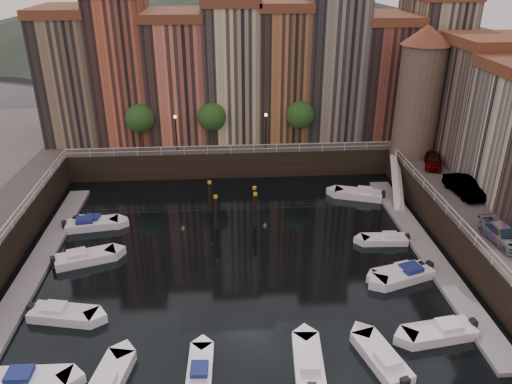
{
  "coord_description": "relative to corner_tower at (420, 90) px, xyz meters",
  "views": [
    {
      "loc": [
        -0.86,
        -36.2,
        22.84
      ],
      "look_at": [
        1.97,
        4.0,
        3.82
      ],
      "focal_mm": 35.0,
      "sensor_mm": 36.0,
      "label": 1
    }
  ],
  "objects": [
    {
      "name": "boat_left_2",
      "position": [
        -32.58,
        -14.93,
        -9.8
      ],
      "size": [
        5.18,
        3.22,
        1.16
      ],
      "rotation": [
        0.0,
        0.0,
        0.31
      ],
      "color": "white",
      "rests_on": "ground"
    },
    {
      "name": "ground",
      "position": [
        -20.0,
        -14.5,
        -10.19
      ],
      "size": [
        200.0,
        200.0,
        0.0
      ],
      "primitive_type": "plane",
      "color": "black",
      "rests_on": "ground"
    },
    {
      "name": "boat_left_3",
      "position": [
        -32.83,
        -8.66,
        -9.85
      ],
      "size": [
        4.57,
        2.16,
        1.03
      ],
      "rotation": [
        0.0,
        0.0,
        -0.13
      ],
      "color": "white",
      "rests_on": "ground"
    },
    {
      "name": "street_lamps",
      "position": [
        -21.0,
        2.7,
        -4.3
      ],
      "size": [
        10.36,
        0.36,
        4.18
      ],
      "color": "black",
      "rests_on": "quay_far"
    },
    {
      "name": "boat_left_4",
      "position": [
        -33.32,
        -9.13,
        -9.81
      ],
      "size": [
        5.1,
        2.51,
        1.14
      ],
      "rotation": [
        0.0,
        0.0,
        0.16
      ],
      "color": "white",
      "rests_on": "ground"
    },
    {
      "name": "car_c",
      "position": [
        0.16,
        -19.24,
        -6.54
      ],
      "size": [
        2.31,
        4.66,
        1.3
      ],
      "primitive_type": "imported",
      "rotation": [
        0.0,
        0.0,
        0.11
      ],
      "color": "gray",
      "rests_on": "quay_right"
    },
    {
      "name": "boat_right_3",
      "position": [
        -6.82,
        -13.66,
        -9.87
      ],
      "size": [
        4.21,
        1.69,
        0.96
      ],
      "rotation": [
        0.0,
        0.0,
        3.1
      ],
      "color": "white",
      "rests_on": "ground"
    },
    {
      "name": "promenade_trees",
      "position": [
        -21.33,
        3.7,
        -3.61
      ],
      "size": [
        21.2,
        3.2,
        5.2
      ],
      "color": "black",
      "rests_on": "quay_far"
    },
    {
      "name": "car_b",
      "position": [
        0.99,
        -10.82,
        -6.4
      ],
      "size": [
        2.21,
        4.98,
        1.59
      ],
      "primitive_type": "imported",
      "rotation": [
        0.0,
        0.0,
        0.11
      ],
      "color": "gray",
      "rests_on": "quay_right"
    },
    {
      "name": "mooring_pilings",
      "position": [
        -20.0,
        -8.95,
        -8.54
      ],
      "size": [
        4.57,
        3.54,
        3.78
      ],
      "color": "black",
      "rests_on": "ground"
    },
    {
      "name": "boat_left_1",
      "position": [
        -32.38,
        -22.1,
        -9.81
      ],
      "size": [
        5.04,
        2.71,
        1.13
      ],
      "rotation": [
        0.0,
        0.0,
        -0.21
      ],
      "color": "white",
      "rests_on": "ground"
    },
    {
      "name": "railings",
      "position": [
        -20.0,
        -9.62,
        -6.41
      ],
      "size": [
        36.08,
        34.04,
        0.52
      ],
      "color": "white",
      "rests_on": "ground"
    },
    {
      "name": "far_terrace",
      "position": [
        -16.69,
        9.0,
        0.76
      ],
      "size": [
        48.7,
        10.3,
        17.5
      ],
      "color": "#7E6C50",
      "rests_on": "quay_far"
    },
    {
      "name": "dock_right",
      "position": [
        -3.8,
        -15.5,
        -10.02
      ],
      "size": [
        2.0,
        28.0,
        0.35
      ],
      "primitive_type": "cube",
      "color": "gray",
      "rests_on": "ground"
    },
    {
      "name": "boat_right_2",
      "position": [
        -7.28,
        -18.71,
        -9.86
      ],
      "size": [
        4.46,
        2.57,
        1.0
      ],
      "rotation": [
        0.0,
        0.0,
        3.4
      ],
      "color": "white",
      "rests_on": "ground"
    },
    {
      "name": "mountains",
      "position": [
        -18.28,
        95.5,
        -2.28
      ],
      "size": [
        145.0,
        100.0,
        18.0
      ],
      "color": "#2D382D",
      "rests_on": "ground"
    },
    {
      "name": "boat_near_1",
      "position": [
        -22.64,
        -27.87,
        -9.88
      ],
      "size": [
        1.64,
        4.12,
        0.94
      ],
      "rotation": [
        0.0,
        0.0,
        1.53
      ],
      "color": "white",
      "rests_on": "ground"
    },
    {
      "name": "gangway",
      "position": [
        -2.9,
        -4.5,
        -8.28
      ],
      "size": [
        2.78,
        8.32,
        3.73
      ],
      "color": "white",
      "rests_on": "ground"
    },
    {
      "name": "boat_left_0",
      "position": [
        -32.61,
        -28.08,
        -9.82
      ],
      "size": [
        4.86,
        1.86,
        1.11
      ],
      "rotation": [
        0.0,
        0.0,
        -0.02
      ],
      "color": "white",
      "rests_on": "ground"
    },
    {
      "name": "corner_tower",
      "position": [
        0.0,
        0.0,
        0.0
      ],
      "size": [
        5.2,
        5.2,
        13.8
      ],
      "color": "#6B5B4C",
      "rests_on": "quay_right"
    },
    {
      "name": "boat_right_4",
      "position": [
        -6.74,
        -4.5,
        -9.79
      ],
      "size": [
        5.27,
        3.32,
        1.19
      ],
      "rotation": [
        0.0,
        0.0,
        2.82
      ],
      "color": "white",
      "rests_on": "ground"
    },
    {
      "name": "car_a",
      "position": [
        0.83,
        -4.07,
        -6.51
      ],
      "size": [
        2.9,
        4.35,
        1.38
      ],
      "primitive_type": "imported",
      "rotation": [
        0.0,
        0.0,
        -0.34
      ],
      "color": "gray",
      "rests_on": "quay_right"
    },
    {
      "name": "boat_near_2",
      "position": [
        -16.04,
        -27.84,
        -9.82
      ],
      "size": [
        2.09,
        4.88,
        1.1
      ],
      "rotation": [
        0.0,
        0.0,
        1.49
      ],
      "color": "white",
      "rests_on": "ground"
    },
    {
      "name": "boat_right_0",
      "position": [
        -6.84,
        -25.77,
        -9.8
      ],
      "size": [
        5.16,
        2.52,
        1.16
      ],
      "rotation": [
        0.0,
        0.0,
        3.29
      ],
      "color": "white",
      "rests_on": "ground"
    },
    {
      "name": "quay_far",
      "position": [
        -20.0,
        11.5,
        -8.69
      ],
      "size": [
        80.0,
        20.0,
        3.0
      ],
      "primitive_type": "cube",
      "color": "black",
      "rests_on": "ground"
    },
    {
      "name": "boat_near_0",
      "position": [
        -28.01,
        -28.63,
        -9.81
      ],
      "size": [
        2.68,
        5.04,
        1.13
      ],
      "rotation": [
        0.0,
        0.0,
        1.37
      ],
      "color": "white",
      "rests_on": "ground"
    },
    {
      "name": "boat_right_1",
      "position": [
        -6.97,
        -19.21,
        -9.8
      ],
      "size": [
        5.15,
        3.3,
        1.16
      ],
      "rotation": [
        0.0,
        0.0,
        3.48
      ],
      "color": "white",
      "rests_on": "ground"
    },
    {
      "name": "dock_left",
      "position": [
        -36.2,
        -15.5,
        -10.02
      ],
      "size": [
        2.0,
        28.0,
        0.35
      ],
      "primitive_type": "cube",
      "color": "gray",
      "rests_on": "ground"
    },
    {
      "name": "boat_near_3",
      "position": [
        -11.42,
        -27.86,
        -9.81
      ],
      "size": [
        2.96,
        5.05,
        1.13
      ],
      "rotation": [
        0.0,
        0.0,
        1.84
      ],
      "color": "white",
      "rests_on": "ground"
    }
  ]
}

